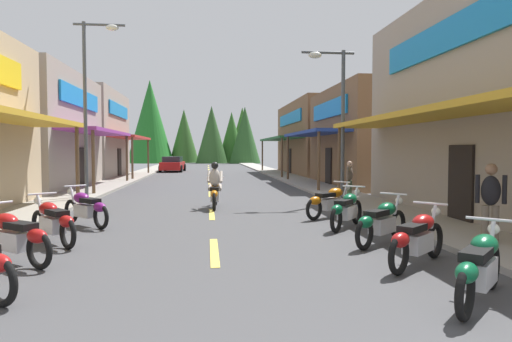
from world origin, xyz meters
TOP-DOWN VIEW (x-y plane):
  - ground at (0.00, 27.29)m, footprint 9.00×84.58m
  - sidewalk_left at (-5.53, 27.29)m, footprint 2.07×84.58m
  - sidewalk_right at (5.53, 27.29)m, footprint 2.07×84.58m
  - centerline_dashes at (0.00, 29.17)m, footprint 0.16×57.13m
  - storefront_left_middle at (-9.98, 23.33)m, footprint 8.69×9.29m
  - storefront_left_far at (-9.89, 33.15)m, footprint 8.51×9.10m
  - storefront_right_middle at (10.48, 23.71)m, footprint 9.70×9.21m
  - storefront_right_far at (10.03, 35.40)m, footprint 8.80×12.63m
  - streetlamp_left at (-4.64, 17.96)m, footprint 1.98×0.30m
  - streetlamp_right at (4.60, 15.91)m, footprint 1.98×0.30m
  - motorcycle_parked_right_0 at (3.31, 4.98)m, footprint 1.58×1.59m
  - motorcycle_parked_right_1 at (3.38, 6.82)m, footprint 1.67×1.50m
  - motorcycle_parked_right_2 at (3.46, 8.56)m, footprint 1.67×1.49m
  - motorcycle_parked_right_3 at (3.34, 10.51)m, footprint 1.38×1.76m
  - motorcycle_parked_right_4 at (3.41, 12.25)m, footprint 1.80×1.32m
  - motorcycle_parked_left_1 at (-3.44, 7.73)m, footprint 1.77×1.37m
  - motorcycle_parked_left_2 at (-3.33, 9.35)m, footprint 1.45×1.70m
  - motorcycle_parked_left_3 at (-3.24, 11.53)m, footprint 1.54×1.63m
  - rider_cruising_lead at (0.12, 14.77)m, footprint 0.60×2.14m
  - pedestrian_by_shop at (5.50, 8.03)m, footprint 0.50×0.41m
  - pedestrian_browsing at (5.39, 16.55)m, footprint 0.42×0.48m
  - parked_car_curbside at (-3.30, 41.14)m, footprint 2.26×4.40m
  - treeline_backdrop at (-2.19, 70.50)m, footprint 20.75×10.89m

SIDE VIEW (x-z plane):
  - ground at x=0.00m, z-range -0.10..0.00m
  - centerline_dashes at x=0.00m, z-range 0.00..0.01m
  - sidewalk_left at x=-5.53m, z-range 0.00..0.12m
  - sidewalk_right at x=5.53m, z-range 0.00..0.12m
  - motorcycle_parked_right_0 at x=3.31m, z-range -0.03..1.01m
  - motorcycle_parked_right_1 at x=3.38m, z-range -0.03..1.01m
  - motorcycle_parked_right_2 at x=3.46m, z-range -0.03..1.01m
  - motorcycle_parked_right_3 at x=3.34m, z-range -0.03..1.01m
  - motorcycle_parked_right_4 at x=3.41m, z-range -0.03..1.01m
  - motorcycle_parked_left_1 at x=-3.44m, z-range -0.03..1.01m
  - motorcycle_parked_left_2 at x=-3.33m, z-range -0.03..1.01m
  - motorcycle_parked_left_3 at x=-3.24m, z-range -0.03..1.01m
  - rider_cruising_lead at x=0.12m, z-range -0.13..1.44m
  - parked_car_curbside at x=-3.30m, z-range -0.01..1.39m
  - pedestrian_browsing at x=5.39m, z-range 0.11..1.65m
  - pedestrian_by_shop at x=5.50m, z-range 0.14..1.83m
  - storefront_right_middle at x=10.48m, z-range 0.00..5.40m
  - storefront_right_far at x=10.03m, z-range 0.00..5.82m
  - storefront_left_middle at x=-9.98m, z-range 0.00..5.91m
  - storefront_left_far at x=-9.89m, z-range 0.00..6.22m
  - streetlamp_right at x=4.60m, z-range 0.89..6.55m
  - streetlamp_left at x=-4.64m, z-range 0.96..7.94m
  - treeline_backdrop at x=-2.19m, z-range -1.28..11.64m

